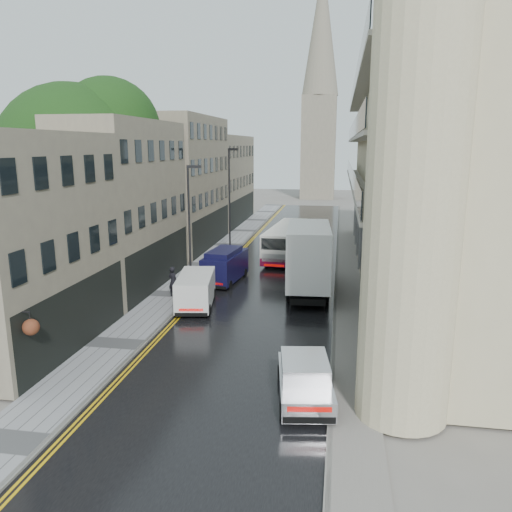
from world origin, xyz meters
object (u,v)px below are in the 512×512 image
(silver_hatchback, at_px, (283,398))
(lamp_post_near, at_px, (189,230))
(navy_van, at_px, (204,269))
(pedestrian, at_px, (173,282))
(tree_near, at_px, (75,185))
(lamp_post_far, at_px, (229,201))
(white_van, at_px, (177,299))
(tree_far, at_px, (153,182))
(white_lorry, at_px, (288,266))
(cream_bus, at_px, (267,247))

(silver_hatchback, bearing_deg, lamp_post_near, 109.68)
(navy_van, relative_size, pedestrian, 2.52)
(tree_near, bearing_deg, lamp_post_far, 59.94)
(white_van, height_order, lamp_post_near, lamp_post_near)
(white_van, bearing_deg, tree_far, 104.99)
(tree_far, relative_size, lamp_post_near, 1.53)
(white_lorry, height_order, navy_van, white_lorry)
(tree_far, xyz_separation_m, cream_bus, (11.09, -3.86, -4.86))
(white_van, distance_m, navy_van, 5.96)
(lamp_post_near, bearing_deg, tree_far, 115.37)
(cream_bus, xyz_separation_m, navy_van, (-3.19, -7.70, -0.11))
(tree_near, height_order, white_van, tree_near)
(tree_far, relative_size, lamp_post_far, 1.37)
(cream_bus, height_order, lamp_post_near, lamp_post_near)
(white_lorry, distance_m, white_van, 7.14)
(tree_near, height_order, white_lorry, tree_near)
(tree_far, bearing_deg, white_lorry, -44.87)
(lamp_post_far, bearing_deg, pedestrian, -69.68)
(tree_near, height_order, cream_bus, tree_near)
(silver_hatchback, bearing_deg, tree_near, 128.41)
(navy_van, xyz_separation_m, pedestrian, (-1.30, -2.72, -0.18))
(tree_far, relative_size, pedestrian, 6.44)
(navy_van, bearing_deg, white_lorry, -14.03)
(tree_near, relative_size, tree_far, 1.11)
(silver_hatchback, bearing_deg, pedestrian, 114.43)
(cream_bus, relative_size, white_van, 2.19)
(tree_far, height_order, lamp_post_far, tree_far)
(cream_bus, height_order, white_lorry, white_lorry)
(cream_bus, distance_m, white_lorry, 10.34)
(navy_van, relative_size, lamp_post_far, 0.54)
(tree_far, height_order, navy_van, tree_far)
(cream_bus, xyz_separation_m, pedestrian, (-4.49, -10.42, -0.29))
(white_lorry, relative_size, lamp_post_far, 0.96)
(cream_bus, xyz_separation_m, lamp_post_far, (-3.94, 3.73, 3.29))
(tree_far, relative_size, cream_bus, 1.26)
(lamp_post_near, bearing_deg, white_lorry, -11.41)
(silver_hatchback, bearing_deg, cream_bus, 91.23)
(tree_far, relative_size, white_van, 2.75)
(tree_near, relative_size, white_lorry, 1.59)
(cream_bus, relative_size, lamp_post_near, 1.22)
(tree_near, relative_size, lamp_post_far, 1.53)
(cream_bus, bearing_deg, white_lorry, -69.97)
(tree_far, xyz_separation_m, pedestrian, (6.60, -14.28, -5.14))
(tree_far, bearing_deg, tree_near, -91.32)
(lamp_post_near, bearing_deg, tree_near, 176.00)
(silver_hatchback, relative_size, lamp_post_near, 0.53)
(white_lorry, height_order, pedestrian, white_lorry)
(pedestrian, bearing_deg, navy_van, -91.47)
(cream_bus, xyz_separation_m, lamp_post_near, (-3.72, -9.11, 2.81))
(white_van, relative_size, lamp_post_near, 0.56)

